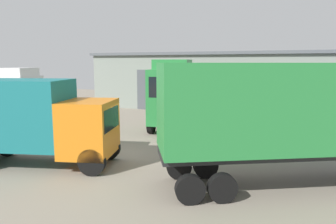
{
  "coord_description": "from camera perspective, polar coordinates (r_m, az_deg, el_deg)",
  "views": [
    {
      "loc": [
        8.4,
        -11.96,
        4.24
      ],
      "look_at": [
        1.13,
        3.87,
        1.6
      ],
      "focal_mm": 35.0,
      "sensor_mm": 36.0,
      "label": 1
    }
  ],
  "objects": [
    {
      "name": "ground_plane",
      "position": [
        15.22,
        -10.08,
        -7.7
      ],
      "size": [
        60.0,
        60.0,
        0.0
      ],
      "primitive_type": "plane",
      "color": "gray"
    },
    {
      "name": "warehouse_building",
      "position": [
        31.92,
        9.43,
        5.51
      ],
      "size": [
        23.35,
        10.09,
        5.13
      ],
      "color": "gray",
      "rests_on": "ground_plane"
    },
    {
      "name": "tractor_unit_white",
      "position": [
        25.73,
        -23.66,
        2.49
      ],
      "size": [
        6.49,
        3.5,
        3.87
      ],
      "rotation": [
        0.0,
        0.0,
        -2.97
      ],
      "color": "silver",
      "rests_on": "ground_plane"
    },
    {
      "name": "container_trailer_green",
      "position": [
        11.91,
        21.81,
        0.44
      ],
      "size": [
        9.43,
        7.11,
        4.23
      ],
      "rotation": [
        0.0,
        0.0,
        0.55
      ],
      "color": "#28843D",
      "rests_on": "ground_plane"
    },
    {
      "name": "tractor_unit_green",
      "position": [
        20.26,
        1.0,
        2.48
      ],
      "size": [
        3.65,
        7.07,
        4.41
      ],
      "rotation": [
        0.0,
        0.0,
        -1.39
      ],
      "color": "#28843D",
      "rests_on": "ground_plane"
    },
    {
      "name": "box_truck_orange",
      "position": [
        14.72,
        -23.3,
        -0.96
      ],
      "size": [
        7.29,
        4.41,
        3.55
      ],
      "rotation": [
        0.0,
        0.0,
        0.31
      ],
      "color": "orange",
      "rests_on": "ground_plane"
    },
    {
      "name": "traffic_cone",
      "position": [
        19.69,
        -10.5,
        -3.21
      ],
      "size": [
        0.4,
        0.4,
        0.55
      ],
      "color": "black",
      "rests_on": "ground_plane"
    }
  ]
}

